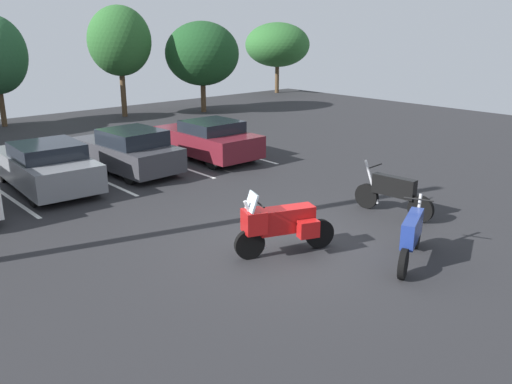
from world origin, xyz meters
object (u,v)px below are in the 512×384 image
object	(u,v)px
car_grey	(46,166)
car_maroon	(208,139)
motorcycle_touring	(282,224)
motorcycle_third	(393,193)
car_charcoal	(128,151)
motorcycle_second	(412,235)

from	to	relation	value
car_grey	car_maroon	distance (m)	5.95
motorcycle_touring	car_grey	world-z (taller)	motorcycle_touring
motorcycle_third	car_grey	xyz separation A→B (m)	(-5.78, 8.33, 0.11)
car_charcoal	car_grey	bearing A→B (deg)	-177.82
motorcycle_second	motorcycle_third	bearing A→B (deg)	41.83
motorcycle_touring	car_maroon	bearing A→B (deg)	63.10
motorcycle_second	motorcycle_third	distance (m)	2.95
motorcycle_second	car_charcoal	distance (m)	10.44
car_charcoal	car_maroon	size ratio (longest dim) A/B	1.02
motorcycle_second	car_maroon	world-z (taller)	car_maroon
car_grey	car_charcoal	bearing A→B (deg)	2.18
motorcycle_touring	motorcycle_second	distance (m)	2.70
motorcycle_second	car_charcoal	world-z (taller)	car_charcoal
motorcycle_second	car_maroon	bearing A→B (deg)	76.85
motorcycle_touring	motorcycle_third	size ratio (longest dim) A/B	0.98
motorcycle_second	motorcycle_third	size ratio (longest dim) A/B	0.94
motorcycle_third	car_maroon	distance (m)	8.17
car_grey	motorcycle_third	bearing A→B (deg)	-55.25
motorcycle_second	car_maroon	size ratio (longest dim) A/B	0.49
motorcycle_touring	motorcycle_second	world-z (taller)	motorcycle_touring
motorcycle_touring	car_grey	xyz separation A→B (m)	(-1.87, 8.21, 0.01)
motorcycle_third	car_maroon	xyz separation A→B (m)	(0.17, 8.17, 0.11)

